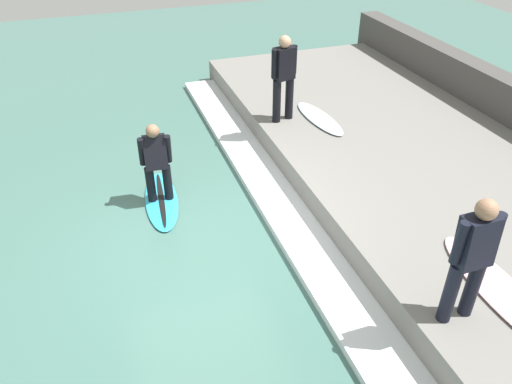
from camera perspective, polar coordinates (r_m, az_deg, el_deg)
name	(u,v)px	position (r m, az deg, el deg)	size (l,w,h in m)	color
ground_plane	(199,242)	(7.50, -6.58, -5.70)	(28.00, 28.00, 0.00)	#426B60
concrete_ledge	(431,180)	(8.86, 19.41, 1.25)	(4.40, 12.62, 0.51)	slate
wave_foam_crest	(290,220)	(7.80, 3.87, -3.17)	(0.72, 11.99, 0.12)	silver
surfboard_riding	(161,200)	(8.42, -10.76, -0.93)	(0.70, 1.79, 0.07)	#2DADD1
surfer_riding	(156,159)	(8.00, -11.35, 3.68)	(0.51, 0.40, 1.35)	black
surfer_waiting_near	(472,255)	(5.57, 23.47, -6.67)	(0.53, 0.25, 1.56)	black
surfboard_waiting_near	(501,291)	(6.60, 26.20, -10.10)	(0.64, 2.11, 0.06)	beige
surfer_waiting_far	(284,74)	(9.49, 3.20, 13.29)	(0.54, 0.31, 1.63)	black
surfboard_waiting_far	(320,118)	(9.90, 7.28, 8.38)	(0.56, 1.65, 0.06)	silver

